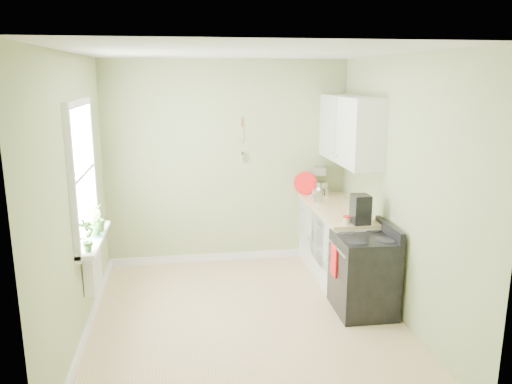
{
  "coord_description": "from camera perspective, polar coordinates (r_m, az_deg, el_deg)",
  "views": [
    {
      "loc": [
        -0.63,
        -4.7,
        2.5
      ],
      "look_at": [
        0.19,
        0.55,
        1.25
      ],
      "focal_mm": 35.0,
      "sensor_mm": 36.0,
      "label": 1
    }
  ],
  "objects": [
    {
      "name": "stove",
      "position": [
        5.52,
        12.2,
        -9.04
      ],
      "size": [
        0.62,
        0.7,
        0.96
      ],
      "color": "black",
      "rests_on": "floor"
    },
    {
      "name": "base_cabinets",
      "position": [
        6.36,
        9.35,
        -5.84
      ],
      "size": [
        0.6,
        1.6,
        0.87
      ],
      "primitive_type": "cube",
      "color": "white",
      "rests_on": "floor"
    },
    {
      "name": "stand_mixer",
      "position": [
        6.86,
        7.26,
        1.32
      ],
      "size": [
        0.28,
        0.38,
        0.43
      ],
      "color": "#B2B2B7",
      "rests_on": "countertop"
    },
    {
      "name": "kettle",
      "position": [
        6.4,
        7.19,
        -0.27
      ],
      "size": [
        0.2,
        0.12,
        0.21
      ],
      "color": "silver",
      "rests_on": "countertop"
    },
    {
      "name": "plant_c",
      "position": [
        5.46,
        -17.72,
        -2.82
      ],
      "size": [
        0.18,
        0.18,
        0.29
      ],
      "primitive_type": "imported",
      "rotation": [
        0.0,
        0.0,
        4.79
      ],
      "color": "#3C6C24",
      "rests_on": "window_sill"
    },
    {
      "name": "wall_left",
      "position": [
        4.94,
        -20.05,
        -1.0
      ],
      "size": [
        0.02,
        3.6,
        2.7
      ],
      "primitive_type": "cube",
      "color": "#A5B078",
      "rests_on": "floor"
    },
    {
      "name": "plant_b",
      "position": [
        5.31,
        -17.96,
        -3.38
      ],
      "size": [
        0.15,
        0.17,
        0.28
      ],
      "primitive_type": "imported",
      "rotation": [
        0.0,
        0.0,
        1.75
      ],
      "color": "#3C6C24",
      "rests_on": "window_sill"
    },
    {
      "name": "jar",
      "position": [
        5.53,
        10.3,
        -3.16
      ],
      "size": [
        0.08,
        0.08,
        0.09
      ],
      "color": "beige",
      "rests_on": "countertop"
    },
    {
      "name": "wall_back",
      "position": [
        6.64,
        -3.3,
        3.28
      ],
      "size": [
        3.2,
        0.02,
        2.7
      ],
      "primitive_type": "cube",
      "color": "#A5B078",
      "rests_on": "floor"
    },
    {
      "name": "coffee_maker",
      "position": [
        5.55,
        11.83,
        -2.02
      ],
      "size": [
        0.19,
        0.21,
        0.32
      ],
      "color": "black",
      "rests_on": "countertop"
    },
    {
      "name": "radiator",
      "position": [
        5.4,
        -18.14,
        -8.59
      ],
      "size": [
        0.12,
        0.5,
        0.35
      ],
      "primitive_type": "cube",
      "color": "white",
      "rests_on": "wall_left"
    },
    {
      "name": "countertop",
      "position": [
        6.23,
        9.42,
        -1.89
      ],
      "size": [
        0.64,
        1.6,
        0.04
      ],
      "primitive_type": "cube",
      "color": "#E3C48B",
      "rests_on": "base_cabinets"
    },
    {
      "name": "floor",
      "position": [
        5.36,
        -1.12,
        -14.61
      ],
      "size": [
        3.2,
        3.6,
        0.02
      ],
      "primitive_type": "cube",
      "color": "tan",
      "rests_on": "ground"
    },
    {
      "name": "wall_utensils",
      "position": [
        6.6,
        -1.56,
        5.12
      ],
      "size": [
        0.02,
        0.14,
        0.58
      ],
      "color": "#E3C48B",
      "rests_on": "wall_back"
    },
    {
      "name": "window",
      "position": [
        5.18,
        -19.32,
        1.96
      ],
      "size": [
        0.06,
        1.14,
        1.44
      ],
      "color": "white",
      "rests_on": "wall_left"
    },
    {
      "name": "window_sill",
      "position": [
        5.33,
        -17.99,
        -5.09
      ],
      "size": [
        0.18,
        1.14,
        0.04
      ],
      "primitive_type": "cube",
      "color": "white",
      "rests_on": "wall_left"
    },
    {
      "name": "red_tray",
      "position": [
        6.79,
        5.66,
        1.03
      ],
      "size": [
        0.31,
        0.17,
        0.31
      ],
      "primitive_type": "cylinder",
      "rotation": [
        1.45,
        0.0,
        -0.4
      ],
      "color": "red",
      "rests_on": "countertop"
    },
    {
      "name": "ceiling",
      "position": [
        4.75,
        -1.27,
        15.82
      ],
      "size": [
        3.2,
        3.6,
        0.02
      ],
      "primitive_type": "cube",
      "color": "white",
      "rests_on": "wall_back"
    },
    {
      "name": "wall_right",
      "position": [
        5.33,
        16.22,
        0.3
      ],
      "size": [
        0.02,
        3.6,
        2.7
      ],
      "primitive_type": "cube",
      "color": "#A5B078",
      "rests_on": "floor"
    },
    {
      "name": "plant_a",
      "position": [
        4.85,
        -18.83,
        -4.7
      ],
      "size": [
        0.18,
        0.2,
        0.32
      ],
      "primitive_type": "imported",
      "rotation": [
        0.0,
        0.0,
        1.11
      ],
      "color": "#3C6C24",
      "rests_on": "window_sill"
    },
    {
      "name": "upper_cabinets",
      "position": [
        6.19,
        10.66,
        7.02
      ],
      "size": [
        0.35,
        1.4,
        0.8
      ],
      "primitive_type": "cube",
      "color": "white",
      "rests_on": "wall_right"
    }
  ]
}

